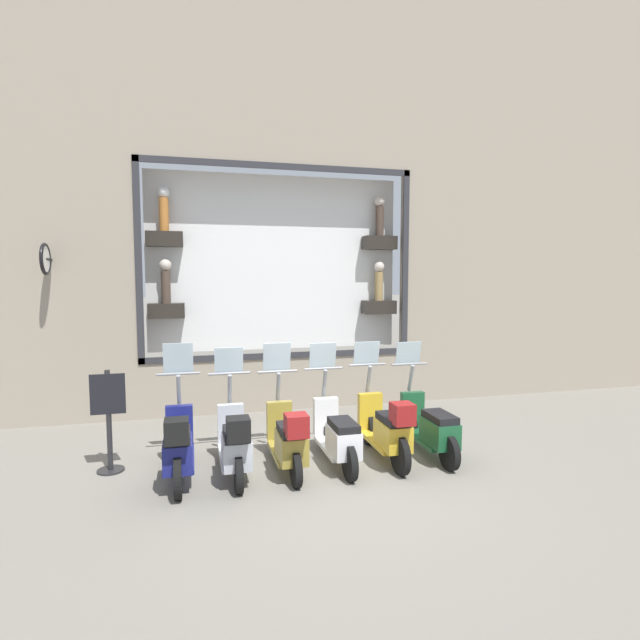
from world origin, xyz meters
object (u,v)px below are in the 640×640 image
scooter_olive_3 (288,439)px  shop_sign_post (109,418)px  scooter_silver_4 (235,443)px  scooter_white_2 (338,436)px  scooter_green_0 (431,428)px  scooter_navy_5 (178,446)px  scooter_yellow_1 (387,429)px

scooter_olive_3 → shop_sign_post: bearing=75.2°
scooter_silver_4 → shop_sign_post: bearing=69.2°
shop_sign_post → scooter_white_2: bearing=-100.2°
scooter_green_0 → shop_sign_post: scooter_green_0 is taller
scooter_olive_3 → shop_sign_post: size_ratio=1.27×
scooter_silver_4 → shop_sign_post: size_ratio=1.28×
scooter_green_0 → scooter_navy_5: scooter_navy_5 is taller
scooter_yellow_1 → scooter_silver_4: bearing=90.3°
scooter_olive_3 → shop_sign_post: 2.45m
scooter_white_2 → shop_sign_post: bearing=79.8°
scooter_silver_4 → shop_sign_post: (0.62, 1.64, 0.28)m
scooter_navy_5 → scooter_silver_4: bearing=-90.9°
scooter_olive_3 → scooter_white_2: bearing=-84.7°
scooter_green_0 → scooter_silver_4: bearing=91.3°
scooter_olive_3 → scooter_silver_4: (0.00, 0.72, 0.00)m
scooter_white_2 → scooter_green_0: bearing=-90.0°
scooter_yellow_1 → scooter_white_2: size_ratio=1.01×
scooter_olive_3 → scooter_navy_5: scooter_navy_5 is taller
scooter_silver_4 → scooter_green_0: bearing=-88.7°
scooter_yellow_1 → scooter_navy_5: scooter_navy_5 is taller
scooter_yellow_1 → shop_sign_post: size_ratio=1.29×
scooter_yellow_1 → shop_sign_post: scooter_yellow_1 is taller
scooter_green_0 → scooter_olive_3: (-0.07, 2.16, 0.03)m
scooter_navy_5 → shop_sign_post: 1.13m
scooter_green_0 → scooter_silver_4: scooter_silver_4 is taller
scooter_green_0 → scooter_yellow_1: (-0.05, 0.72, 0.06)m
scooter_navy_5 → scooter_green_0: bearing=-89.1°
scooter_white_2 → shop_sign_post: scooter_white_2 is taller
scooter_green_0 → scooter_silver_4: 2.88m
scooter_olive_3 → scooter_yellow_1: bearing=-89.5°
scooter_white_2 → scooter_silver_4: 1.44m
scooter_olive_3 → scooter_navy_5: 1.44m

